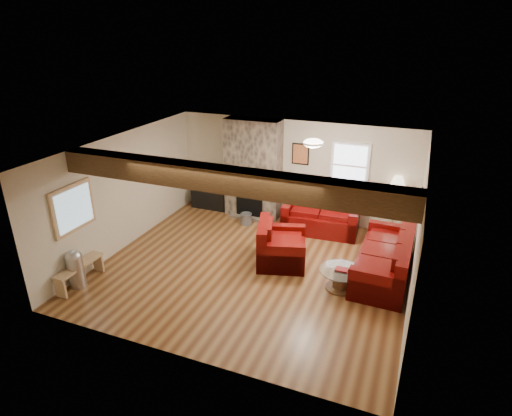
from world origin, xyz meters
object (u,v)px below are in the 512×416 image
at_px(sofa_three, 385,255).
at_px(coffee_table, 341,279).
at_px(television, 210,182).
at_px(floor_lamp, 398,186).
at_px(tv_cabinet, 210,199).
at_px(armchair_red, 282,243).
at_px(loveseat, 321,213).

relative_size(sofa_three, coffee_table, 2.83).
distance_m(television, floor_lamp, 4.76).
xyz_separation_m(sofa_three, floor_lamp, (-0.01, 1.85, 0.81)).
relative_size(television, floor_lamp, 0.58).
distance_m(tv_cabinet, television, 0.49).
distance_m(sofa_three, armchair_red, 2.03).
xyz_separation_m(armchair_red, floor_lamp, (2.01, 2.11, 0.81)).
bearing_deg(sofa_three, loveseat, -131.83).
bearing_deg(loveseat, sofa_three, -46.86).
xyz_separation_m(coffee_table, tv_cabinet, (-4.06, 2.62, 0.05)).
distance_m(armchair_red, coffee_table, 1.46).
height_order(tv_cabinet, television, television).
bearing_deg(sofa_three, coffee_table, -39.18).
height_order(loveseat, coffee_table, loveseat).
xyz_separation_m(armchair_red, television, (-2.72, 2.09, 0.29)).
bearing_deg(floor_lamp, television, -179.76).
xyz_separation_m(coffee_table, floor_lamp, (0.67, 2.64, 1.05)).
bearing_deg(coffee_table, loveseat, 112.18).
bearing_deg(floor_lamp, loveseat, -168.78).
xyz_separation_m(tv_cabinet, television, (0.00, 0.00, 0.49)).
bearing_deg(television, tv_cabinet, 0.00).
xyz_separation_m(sofa_three, loveseat, (-1.62, 1.53, 0.02)).
xyz_separation_m(sofa_three, coffee_table, (-0.68, -0.79, -0.25)).
bearing_deg(armchair_red, loveseat, -28.68).
distance_m(sofa_three, coffee_table, 1.07).
bearing_deg(armchair_red, television, 36.33).
bearing_deg(coffee_table, sofa_three, 49.37).
height_order(armchair_red, floor_lamp, floor_lamp).
height_order(coffee_table, floor_lamp, floor_lamp).
bearing_deg(loveseat, coffee_table, -71.41).
distance_m(coffee_table, television, 4.86).
xyz_separation_m(sofa_three, armchair_red, (-2.02, -0.26, -0.00)).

